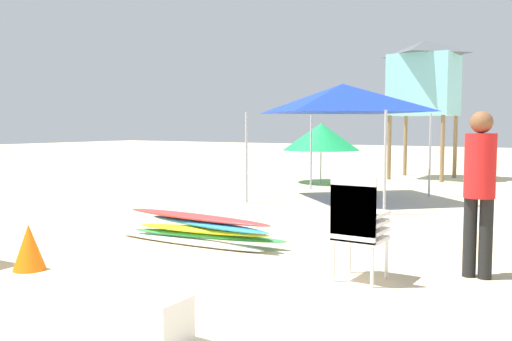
% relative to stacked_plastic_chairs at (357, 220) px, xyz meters
% --- Properties ---
extents(ground, '(80.00, 80.00, 0.00)m').
position_rel_stacked_plastic_chairs_xyz_m(ground, '(-1.82, -1.55, -0.65)').
color(ground, beige).
extents(stacked_plastic_chairs, '(0.48, 0.48, 1.11)m').
position_rel_stacked_plastic_chairs_xyz_m(stacked_plastic_chairs, '(0.00, 0.00, 0.00)').
color(stacked_plastic_chairs, white).
rests_on(stacked_plastic_chairs, ground).
extents(surfboard_pile, '(2.62, 0.68, 0.40)m').
position_rel_stacked_plastic_chairs_xyz_m(surfboard_pile, '(-2.53, 0.60, -0.45)').
color(surfboard_pile, white).
rests_on(surfboard_pile, ground).
extents(lifeguard_near_left, '(0.32, 0.32, 1.77)m').
position_rel_stacked_plastic_chairs_xyz_m(lifeguard_near_left, '(1.02, 0.85, 0.37)').
color(lifeguard_near_left, black).
rests_on(lifeguard_near_left, ground).
extents(popup_canopy, '(3.05, 3.05, 2.52)m').
position_rel_stacked_plastic_chairs_xyz_m(popup_canopy, '(-2.74, 5.86, 1.56)').
color(popup_canopy, '#B2B2B7').
rests_on(popup_canopy, ground).
extents(lifeguard_tower, '(1.98, 1.98, 4.17)m').
position_rel_stacked_plastic_chairs_xyz_m(lifeguard_tower, '(-2.61, 11.65, 2.40)').
color(lifeguard_tower, olive).
rests_on(lifeguard_tower, ground).
extents(beach_umbrella_mid, '(2.18, 2.18, 1.69)m').
position_rel_stacked_plastic_chairs_xyz_m(beach_umbrella_mid, '(-4.71, 8.91, 0.65)').
color(beach_umbrella_mid, beige).
rests_on(beach_umbrella_mid, ground).
extents(traffic_cone_far, '(0.36, 0.36, 0.52)m').
position_rel_stacked_plastic_chairs_xyz_m(traffic_cone_far, '(-3.30, -1.52, -0.39)').
color(traffic_cone_far, orange).
rests_on(traffic_cone_far, ground).
extents(cooler_box, '(0.55, 0.35, 0.37)m').
position_rel_stacked_plastic_chairs_xyz_m(cooler_box, '(-0.67, -2.35, -0.47)').
color(cooler_box, white).
rests_on(cooler_box, ground).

